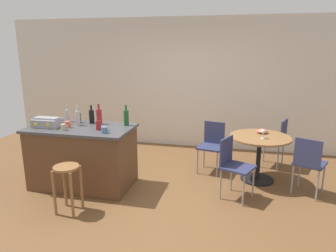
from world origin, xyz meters
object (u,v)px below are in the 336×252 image
object	(u,v)px
kitchen_island	(83,156)
cup_2	(68,124)
dining_table	(259,147)
bottle_6	(99,116)
folding_chair_right	(276,139)
serving_bowl	(262,131)
cup_0	(105,130)
bottle_3	(126,117)
cup_1	(64,127)
toolbox	(47,122)
folding_chair_near	(212,143)
wine_glass	(263,132)
wooden_stool	(67,179)
bottle_4	(92,116)
bottle_5	(98,125)
bottle_0	(78,118)
bottle_2	(79,117)
folding_chair_far	(233,163)
folding_chair_left	(309,161)
bottle_1	(68,115)

from	to	relation	value
kitchen_island	cup_2	world-z (taller)	cup_2
dining_table	bottle_6	xyz separation A→B (m)	(-2.45, -0.56, 0.50)
folding_chair_right	cup_2	size ratio (longest dim) A/B	7.78
kitchen_island	serving_bowl	distance (m)	2.88
bottle_6	cup_0	size ratio (longest dim) A/B	2.61
folding_chair_right	kitchen_island	bearing A→B (deg)	-153.68
kitchen_island	cup_0	xyz separation A→B (m)	(0.49, -0.24, 0.51)
kitchen_island	bottle_3	xyz separation A→B (m)	(0.63, 0.25, 0.59)
dining_table	cup_1	size ratio (longest dim) A/B	8.82
toolbox	folding_chair_near	bearing A→B (deg)	25.98
toolbox	wine_glass	world-z (taller)	toolbox
wooden_stool	bottle_4	world-z (taller)	bottle_4
folding_chair_near	bottle_5	world-z (taller)	bottle_5
bottle_6	folding_chair_right	bearing A→B (deg)	23.82
dining_table	bottle_5	bearing A→B (deg)	-158.68
cup_2	wine_glass	world-z (taller)	cup_2
wooden_stool	cup_1	xyz separation A→B (m)	(-0.34, 0.55, 0.52)
bottle_0	cup_0	distance (m)	0.67
bottle_2	bottle_4	bearing A→B (deg)	-0.21
cup_0	serving_bowl	distance (m)	2.52
bottle_3	cup_2	distance (m)	0.87
folding_chair_right	bottle_0	xyz separation A→B (m)	(-3.04, -1.37, 0.53)
serving_bowl	folding_chair_right	bearing A→B (deg)	58.60
bottle_0	bottle_4	size ratio (longest dim) A/B	1.08
wooden_stool	bottle_3	distance (m)	1.27
toolbox	cup_1	size ratio (longest dim) A/B	3.64
cup_1	cup_2	world-z (taller)	cup_2
folding_chair_near	folding_chair_right	size ratio (longest dim) A/B	0.96
toolbox	serving_bowl	size ratio (longest dim) A/B	2.18
folding_chair_far	cup_1	bearing A→B (deg)	-171.64
bottle_5	serving_bowl	world-z (taller)	bottle_5
folding_chair_near	wooden_stool	bearing A→B (deg)	-132.54
folding_chair_far	folding_chair_left	bearing A→B (deg)	15.60
bottle_2	serving_bowl	xyz separation A→B (m)	(2.84, 0.75, -0.25)
folding_chair_far	bottle_3	size ratio (longest dim) A/B	2.74
bottle_1	bottle_5	world-z (taller)	bottle_1
bottle_4	cup_1	distance (m)	0.53
bottle_4	wine_glass	xyz separation A→B (m)	(2.61, 0.44, -0.20)
bottle_0	cup_1	bearing A→B (deg)	-99.79
serving_bowl	wine_glass	bearing A→B (deg)	-92.00
dining_table	cup_0	world-z (taller)	cup_0
bottle_3	bottle_5	xyz separation A→B (m)	(-0.30, -0.34, -0.05)
folding_chair_near	cup_0	size ratio (longest dim) A/B	7.00
kitchen_island	bottle_2	bearing A→B (deg)	122.77
folding_chair_right	bottle_5	xyz separation A→B (m)	(-2.62, -1.56, 0.48)
folding_chair_right	folding_chair_near	bearing A→B (deg)	-158.69
bottle_2	folding_chair_far	bearing A→B (deg)	-3.08
kitchen_island	bottle_4	size ratio (longest dim) A/B	5.41
folding_chair_near	folding_chair_left	bearing A→B (deg)	-23.78
kitchen_island	bottle_1	bearing A→B (deg)	143.53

